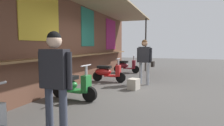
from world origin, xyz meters
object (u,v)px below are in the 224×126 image
shopper_with_handbag (145,57)px  shopper_browsing (55,74)px  merchandise_crate (134,84)px  scooter_green (71,85)px  scooter_maroon (125,66)px  scooter_red (107,72)px

shopper_with_handbag → shopper_browsing: 4.80m
merchandise_crate → scooter_green: bearing=142.0°
shopper_with_handbag → shopper_browsing: size_ratio=1.01×
shopper_with_handbag → shopper_browsing: bearing=177.6°
scooter_maroon → shopper_with_handbag: (-2.72, -1.53, 0.65)m
scooter_red → shopper_with_handbag: 1.66m
merchandise_crate → scooter_red: bearing=53.7°
shopper_browsing → merchandise_crate: 3.88m
shopper_browsing → merchandise_crate: size_ratio=4.32×
scooter_red → shopper_with_handbag: bearing=-1.7°
scooter_green → shopper_browsing: bearing=-59.3°
scooter_red → shopper_browsing: 4.91m
scooter_green → merchandise_crate: (1.72, -1.35, -0.21)m
shopper_with_handbag → merchandise_crate: size_ratio=4.37×
scooter_green → scooter_red: (2.71, 0.00, 0.00)m
scooter_green → scooter_maroon: size_ratio=1.00×
scooter_green → scooter_maroon: bearing=94.5°
scooter_green → scooter_maroon: (5.44, 0.00, 0.00)m
scooter_maroon → shopper_with_handbag: size_ratio=0.83×
scooter_red → shopper_browsing: (-4.76, -1.01, 0.65)m
scooter_red → scooter_maroon: bearing=88.0°
scooter_red → merchandise_crate: (-0.99, -1.35, -0.21)m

